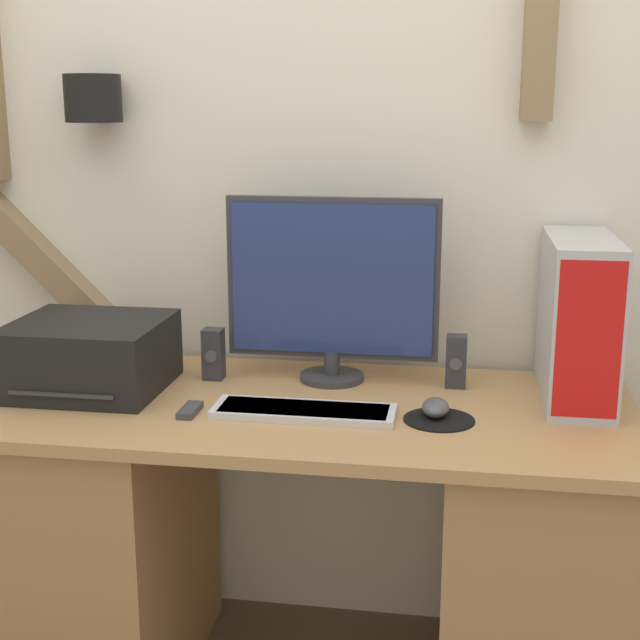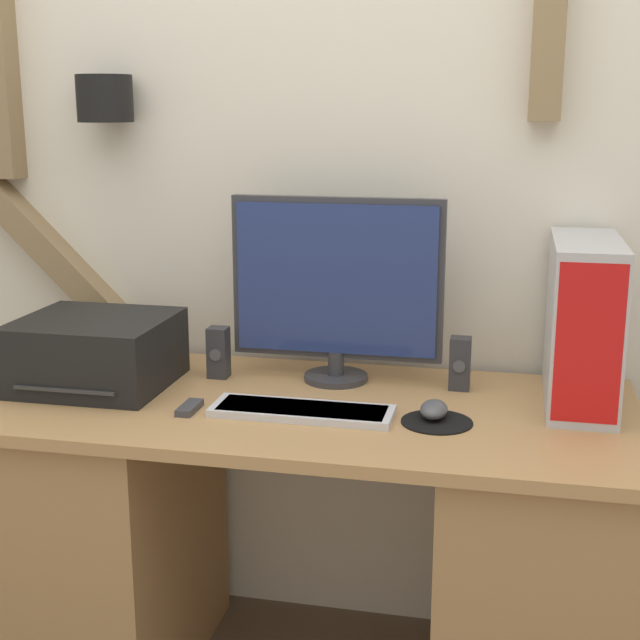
% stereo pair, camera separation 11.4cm
% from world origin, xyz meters
% --- Properties ---
extents(wall_back, '(6.40, 0.20, 2.70)m').
position_xyz_m(wall_back, '(-0.01, 0.78, 1.36)').
color(wall_back, silver).
rests_on(wall_back, ground_plane).
extents(desk, '(1.58, 0.73, 0.80)m').
position_xyz_m(desk, '(0.00, 0.36, 0.41)').
color(desk, tan).
rests_on(desk, ground_plane).
extents(monitor, '(0.56, 0.17, 0.48)m').
position_xyz_m(monitor, '(0.02, 0.56, 1.06)').
color(monitor, '#333338').
rests_on(monitor, desk).
extents(keyboard, '(0.43, 0.14, 0.02)m').
position_xyz_m(keyboard, '(0.00, 0.27, 0.81)').
color(keyboard, silver).
rests_on(keyboard, desk).
extents(mousepad, '(0.17, 0.17, 0.00)m').
position_xyz_m(mousepad, '(0.32, 0.29, 0.80)').
color(mousepad, black).
rests_on(mousepad, desk).
extents(mouse, '(0.06, 0.10, 0.04)m').
position_xyz_m(mouse, '(0.31, 0.31, 0.82)').
color(mouse, '#4C4C51').
rests_on(mouse, mousepad).
extents(computer_tower, '(0.16, 0.43, 0.40)m').
position_xyz_m(computer_tower, '(0.64, 0.52, 1.00)').
color(computer_tower, '#B2B2B7').
rests_on(computer_tower, desk).
extents(printer, '(0.38, 0.36, 0.18)m').
position_xyz_m(printer, '(-0.58, 0.39, 0.89)').
color(printer, black).
rests_on(printer, desk).
extents(speaker_left, '(0.05, 0.05, 0.14)m').
position_xyz_m(speaker_left, '(-0.29, 0.52, 0.87)').
color(speaker_left, '#2D2D33').
rests_on(speaker_left, desk).
extents(speaker_right, '(0.05, 0.05, 0.14)m').
position_xyz_m(speaker_right, '(0.35, 0.55, 0.87)').
color(speaker_right, '#2D2D33').
rests_on(speaker_right, desk).
extents(remote_control, '(0.04, 0.10, 0.02)m').
position_xyz_m(remote_control, '(-0.27, 0.24, 0.81)').
color(remote_control, '#38383D').
rests_on(remote_control, desk).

